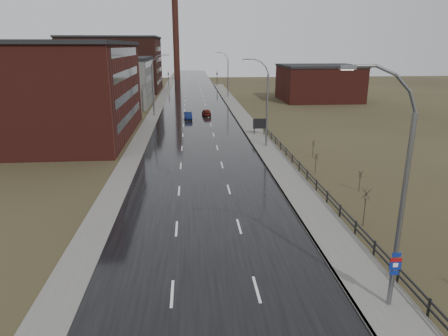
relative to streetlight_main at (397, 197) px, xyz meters
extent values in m
cube|color=black|center=(-8.47, 58.00, -6.03)|extent=(14.00, 300.00, 0.06)
cube|color=#595651|center=(0.13, 33.00, -5.97)|extent=(3.20, 180.00, 0.18)
cube|color=slate|center=(-1.39, 33.00, -5.97)|extent=(0.16, 180.00, 0.18)
cube|color=#595651|center=(-16.67, 58.00, -6.00)|extent=(2.40, 260.00, 0.12)
cube|color=#471914|center=(-29.47, 43.00, 0.44)|extent=(22.00, 28.00, 13.00)
cube|color=black|center=(-29.47, 43.00, 7.19)|extent=(22.44, 28.56, 0.50)
cube|color=black|center=(-18.49, 43.00, -3.06)|extent=(0.06, 22.40, 1.20)
cube|color=black|center=(-18.49, 43.00, -0.06)|extent=(0.06, 22.40, 1.20)
cube|color=black|center=(-18.49, 43.00, 2.94)|extent=(0.06, 22.40, 1.20)
cube|color=black|center=(-18.49, 43.00, 5.94)|extent=(0.06, 22.40, 1.20)
cube|color=slate|center=(-26.47, 76.00, -1.06)|extent=(16.00, 20.00, 10.00)
cube|color=black|center=(-26.47, 76.00, 4.19)|extent=(16.32, 20.40, 0.50)
cube|color=black|center=(-18.49, 76.00, -3.06)|extent=(0.06, 16.00, 1.20)
cube|color=black|center=(-18.49, 76.00, -0.06)|extent=(0.06, 16.00, 1.20)
cube|color=black|center=(-18.49, 76.00, 2.94)|extent=(0.06, 16.00, 1.20)
cube|color=#331611|center=(-31.47, 106.00, 1.44)|extent=(26.00, 24.00, 15.00)
cube|color=black|center=(-31.47, 106.00, 9.19)|extent=(26.52, 24.48, 0.50)
cube|color=black|center=(-18.49, 106.00, -3.06)|extent=(0.06, 19.20, 1.20)
cube|color=black|center=(-18.49, 106.00, -0.06)|extent=(0.06, 19.20, 1.20)
cube|color=black|center=(-18.49, 106.00, 2.94)|extent=(0.06, 19.20, 1.20)
cube|color=black|center=(-18.49, 106.00, 5.94)|extent=(0.06, 19.20, 1.20)
cube|color=#471914|center=(21.83, 80.00, -2.06)|extent=(18.00, 16.00, 8.00)
cube|color=black|center=(21.83, 80.00, 2.19)|extent=(18.36, 16.32, 0.50)
cylinder|color=#331611|center=(-14.47, 148.00, 8.94)|extent=(2.40, 2.40, 30.00)
cylinder|color=slate|center=(0.33, 0.00, -1.06)|extent=(0.24, 0.24, 10.00)
cylinder|color=slate|center=(0.14, 0.00, 4.40)|extent=(0.57, 0.14, 1.12)
cylinder|color=slate|center=(-0.41, 0.00, 5.22)|extent=(0.91, 0.14, 0.91)
cylinder|color=slate|center=(-1.22, 0.00, 5.76)|extent=(1.12, 0.14, 0.57)
cylinder|color=slate|center=(-2.19, 0.00, 5.95)|extent=(1.15, 0.14, 0.14)
cube|color=slate|center=(-2.94, 0.00, 5.90)|extent=(0.70, 0.28, 0.18)
cube|color=silver|center=(-2.94, 0.00, 5.80)|extent=(0.50, 0.20, 0.04)
cube|color=navy|center=(0.33, -0.12, -3.01)|extent=(0.45, 0.04, 0.22)
cube|color=navy|center=(0.33, -0.12, -3.51)|extent=(0.60, 0.04, 0.65)
cube|color=maroon|center=(0.33, -0.13, -3.28)|extent=(0.60, 0.04, 0.20)
cube|color=navy|center=(0.33, -0.12, -4.01)|extent=(0.45, 0.04, 0.22)
cube|color=silver|center=(0.33, -0.14, -3.56)|extent=(0.26, 0.02, 0.22)
cylinder|color=slate|center=(0.33, 34.00, -1.31)|extent=(0.24, 0.24, 9.50)
cylinder|color=slate|center=(0.16, 34.00, 3.84)|extent=(0.51, 0.14, 0.98)
cylinder|color=slate|center=(-0.32, 34.00, 4.56)|extent=(0.81, 0.14, 0.81)
cylinder|color=slate|center=(-1.03, 34.00, 5.04)|extent=(0.98, 0.14, 0.51)
cylinder|color=slate|center=(-1.87, 34.00, 5.20)|extent=(1.01, 0.14, 0.14)
cube|color=slate|center=(-2.56, 34.00, 5.15)|extent=(0.70, 0.28, 0.18)
cube|color=silver|center=(-2.56, 34.00, 5.05)|extent=(0.50, 0.20, 0.04)
cylinder|color=slate|center=(-16.47, 60.00, -1.31)|extent=(0.24, 0.24, 9.50)
cylinder|color=slate|center=(-16.30, 60.00, 3.84)|extent=(0.51, 0.14, 0.98)
cylinder|color=slate|center=(-15.83, 60.00, 4.56)|extent=(0.81, 0.14, 0.81)
cylinder|color=slate|center=(-15.11, 60.00, 5.04)|extent=(0.98, 0.14, 0.51)
cylinder|color=slate|center=(-14.27, 60.00, 5.20)|extent=(1.01, 0.14, 0.14)
cube|color=slate|center=(-13.59, 60.00, 5.15)|extent=(0.70, 0.28, 0.18)
cube|color=silver|center=(-13.59, 60.00, 5.05)|extent=(0.50, 0.20, 0.04)
cylinder|color=slate|center=(0.33, 88.00, -1.31)|extent=(0.24, 0.24, 9.50)
cylinder|color=slate|center=(0.16, 88.00, 3.84)|extent=(0.51, 0.14, 0.98)
cylinder|color=slate|center=(-0.32, 88.00, 4.56)|extent=(0.81, 0.14, 0.81)
cylinder|color=slate|center=(-1.03, 88.00, 5.04)|extent=(0.98, 0.14, 0.51)
cylinder|color=slate|center=(-1.87, 88.00, 5.20)|extent=(1.01, 0.14, 0.14)
cube|color=slate|center=(-2.56, 88.00, 5.15)|extent=(0.70, 0.28, 0.18)
cube|color=silver|center=(-2.56, 88.00, 5.05)|extent=(0.50, 0.20, 0.04)
cube|color=black|center=(1.83, -1.00, -5.51)|extent=(0.10, 0.10, 1.10)
cube|color=black|center=(1.83, 2.00, -5.51)|extent=(0.10, 0.10, 1.10)
cube|color=black|center=(1.83, 5.00, -5.51)|extent=(0.10, 0.10, 1.10)
cube|color=black|center=(1.83, 8.00, -5.51)|extent=(0.10, 0.10, 1.10)
cube|color=black|center=(1.83, 11.00, -5.51)|extent=(0.10, 0.10, 1.10)
cube|color=black|center=(1.83, 14.00, -5.51)|extent=(0.10, 0.10, 1.10)
cube|color=black|center=(1.83, 17.00, -5.51)|extent=(0.10, 0.10, 1.10)
cube|color=black|center=(1.83, 20.00, -5.51)|extent=(0.10, 0.10, 1.10)
cube|color=black|center=(1.83, 23.00, -5.51)|extent=(0.10, 0.10, 1.10)
cube|color=black|center=(1.83, 26.00, -5.51)|extent=(0.10, 0.10, 1.10)
cube|color=black|center=(1.83, 29.00, -5.51)|extent=(0.10, 0.10, 1.10)
cube|color=black|center=(1.83, 32.00, -5.51)|extent=(0.10, 0.10, 1.10)
cube|color=black|center=(1.83, 35.00, -5.51)|extent=(0.10, 0.10, 1.10)
cube|color=black|center=(1.83, 38.00, -5.51)|extent=(0.10, 0.10, 1.10)
cube|color=black|center=(1.83, 41.00, -5.51)|extent=(0.10, 0.10, 1.10)
cube|color=black|center=(1.83, 16.50, -5.11)|extent=(0.08, 53.00, 0.10)
cube|color=black|center=(1.83, 16.50, -5.51)|extent=(0.08, 53.00, 0.10)
cylinder|color=#382D23|center=(3.07, 9.50, -4.97)|extent=(0.08, 0.08, 2.19)
cylinder|color=#382D23|center=(3.12, 9.50, -3.55)|extent=(0.04, 0.73, 0.86)
cylinder|color=#382D23|center=(3.09, 9.55, -3.55)|extent=(0.69, 0.27, 0.87)
cylinder|color=#382D23|center=(3.03, 9.53, -3.55)|extent=(0.41, 0.62, 0.88)
cylinder|color=#382D23|center=(3.03, 9.47, -3.55)|extent=(0.41, 0.62, 0.88)
cylinder|color=#382D23|center=(3.09, 9.45, -3.55)|extent=(0.69, 0.27, 0.87)
cylinder|color=#382D23|center=(5.75, 16.63, -5.33)|extent=(0.08, 0.08, 1.45)
cylinder|color=#382D23|center=(5.80, 16.63, -4.39)|extent=(0.04, 0.49, 0.58)
cylinder|color=#382D23|center=(5.76, 16.68, -4.39)|extent=(0.47, 0.19, 0.59)
cylinder|color=#382D23|center=(5.71, 16.66, -4.39)|extent=(0.29, 0.42, 0.59)
cylinder|color=#382D23|center=(5.71, 16.60, -4.39)|extent=(0.29, 0.42, 0.59)
cylinder|color=#382D23|center=(5.76, 16.58, -4.39)|extent=(0.47, 0.19, 0.59)
cylinder|color=#382D23|center=(3.37, 22.27, -5.27)|extent=(0.08, 0.08, 1.59)
cylinder|color=#382D23|center=(3.42, 22.27, -4.23)|extent=(0.04, 0.54, 0.63)
cylinder|color=#382D23|center=(3.39, 22.32, -4.23)|extent=(0.51, 0.21, 0.64)
cylinder|color=#382D23|center=(3.33, 22.30, -4.23)|extent=(0.31, 0.46, 0.65)
cylinder|color=#382D23|center=(3.33, 22.24, -4.23)|extent=(0.31, 0.46, 0.65)
cylinder|color=#382D23|center=(3.39, 22.22, -4.23)|extent=(0.51, 0.21, 0.64)
cylinder|color=#382D23|center=(5.01, 28.61, -5.30)|extent=(0.08, 0.08, 1.52)
cylinder|color=#382D23|center=(5.06, 28.61, -4.31)|extent=(0.04, 0.52, 0.60)
cylinder|color=#382D23|center=(5.03, 28.66, -4.31)|extent=(0.49, 0.20, 0.61)
cylinder|color=#382D23|center=(4.97, 28.64, -4.31)|extent=(0.30, 0.44, 0.62)
cylinder|color=#382D23|center=(4.97, 28.58, -4.31)|extent=(0.30, 0.44, 0.62)
cylinder|color=#382D23|center=(5.03, 28.57, -4.31)|extent=(0.49, 0.20, 0.61)
cube|color=black|center=(-0.11, 41.20, -5.16)|extent=(0.10, 0.10, 1.80)
cube|color=black|center=(1.36, 41.20, -5.16)|extent=(0.10, 0.10, 1.80)
cube|color=silver|center=(0.63, 41.15, -4.26)|extent=(1.84, 0.08, 1.41)
cube|color=black|center=(0.63, 41.10, -4.26)|extent=(1.94, 0.04, 1.51)
cylinder|color=black|center=(-16.47, 118.00, -3.46)|extent=(0.16, 0.16, 5.20)
imported|color=black|center=(-16.47, 118.00, -1.31)|extent=(0.58, 2.73, 1.10)
sphere|color=#FF190C|center=(-16.47, 117.85, -1.01)|extent=(0.18, 0.18, 0.18)
cylinder|color=black|center=(-0.47, 118.00, -3.46)|extent=(0.16, 0.16, 5.20)
imported|color=black|center=(-0.47, 118.00, -1.31)|extent=(0.58, 2.73, 1.10)
sphere|color=#FF190C|center=(-0.47, 117.85, -1.01)|extent=(0.18, 0.18, 0.18)
imported|color=#0D1641|center=(-10.00, 55.66, -5.42)|extent=(1.59, 3.95, 1.28)
imported|color=#54140E|center=(-6.49, 59.34, -5.42)|extent=(1.79, 3.87, 1.29)
camera|label=1|loc=(-9.55, -16.71, 6.75)|focal=32.00mm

